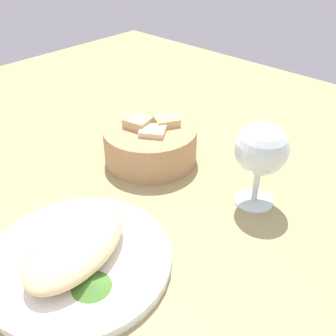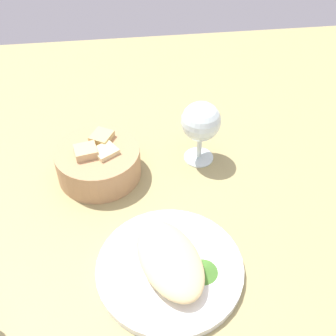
{
  "view_description": "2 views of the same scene",
  "coord_description": "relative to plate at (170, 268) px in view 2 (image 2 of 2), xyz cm",
  "views": [
    {
      "loc": [
        -28.87,
        -38.93,
        38.53
      ],
      "look_at": [
        6.55,
        -6.0,
        5.84
      ],
      "focal_mm": 42.09,
      "sensor_mm": 36.0,
      "label": 1
    },
    {
      "loc": [
        -49.31,
        -1.75,
        60.12
      ],
      "look_at": [
        8.47,
        -8.91,
        4.32
      ],
      "focal_mm": 45.85,
      "sensor_mm": 36.0,
      "label": 2
    }
  ],
  "objects": [
    {
      "name": "ground_plane",
      "position": [
        11.05,
        6.78,
        -1.7
      ],
      "size": [
        140.0,
        140.0,
        2.0
      ],
      "primitive_type": "cube",
      "color": "tan"
    },
    {
      "name": "plate",
      "position": [
        0.0,
        0.0,
        0.0
      ],
      "size": [
        23.72,
        23.72,
        1.4
      ],
      "primitive_type": "cylinder",
      "color": "white",
      "rests_on": "ground_plane"
    },
    {
      "name": "omelette",
      "position": [
        0.0,
        0.0,
        2.55
      ],
      "size": [
        18.08,
        13.45,
        3.69
      ],
      "primitive_type": "ellipsoid",
      "rotation": [
        0.0,
        0.0,
        0.29
      ],
      "color": "beige",
      "rests_on": "plate"
    },
    {
      "name": "lettuce_garnish",
      "position": [
        -1.75,
        -5.06,
        1.25
      ],
      "size": [
        4.81,
        4.81,
        1.09
      ],
      "primitive_type": "cone",
      "color": "#477F2D",
      "rests_on": "plate"
    },
    {
      "name": "bread_basket",
      "position": [
        24.03,
        10.95,
        2.67
      ],
      "size": [
        16.37,
        16.37,
        7.86
      ],
      "color": "tan",
      "rests_on": "ground_plane"
    },
    {
      "name": "wine_glass_near",
      "position": [
        26.22,
        -9.37,
        8.38
      ],
      "size": [
        7.84,
        7.84,
        13.46
      ],
      "color": "silver",
      "rests_on": "ground_plane"
    }
  ]
}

